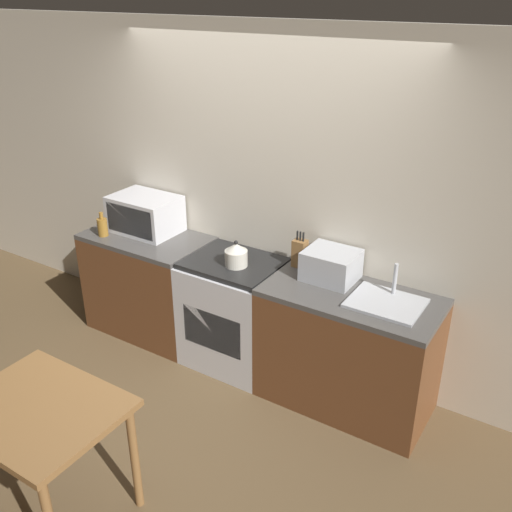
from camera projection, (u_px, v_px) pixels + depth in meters
ground_plane at (185, 415)px, 4.11m from camera, size 16.00×16.00×0.00m
wall_back at (266, 200)px, 4.38m from camera, size 10.00×0.06×2.60m
counter_left_run at (150, 283)px, 4.96m from camera, size 1.05×0.62×0.90m
counter_right_run at (347, 350)px, 4.06m from camera, size 1.22×0.62×0.90m
stove_range at (234, 312)px, 4.53m from camera, size 0.73×0.62×0.90m
kettle at (236, 255)px, 4.23m from camera, size 0.17×0.17×0.20m
microwave at (145, 214)px, 4.80m from camera, size 0.56×0.40×0.31m
bottle at (102, 227)px, 4.74m from camera, size 0.08×0.08×0.21m
knife_block at (300, 253)px, 4.21m from camera, size 0.10×0.08×0.28m
toaster_oven at (331, 265)px, 4.03m from camera, size 0.36×0.31×0.22m
sink_basin at (386, 302)px, 3.75m from camera, size 0.47×0.39×0.24m
dining_table at (41, 423)px, 3.08m from camera, size 0.87×0.70×0.77m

